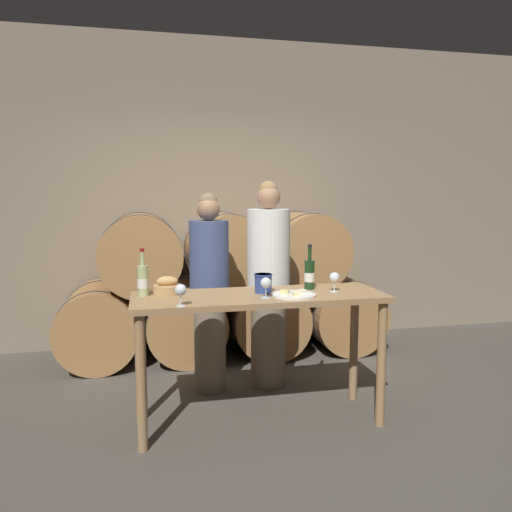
{
  "coord_description": "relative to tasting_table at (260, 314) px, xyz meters",
  "views": [
    {
      "loc": [
        -0.75,
        -3.27,
        1.6
      ],
      "look_at": [
        0.0,
        0.12,
        1.17
      ],
      "focal_mm": 35.0,
      "sensor_mm": 36.0,
      "label": 1
    }
  ],
  "objects": [
    {
      "name": "wine_glass_left",
      "position": [
        0.01,
        -0.13,
        0.24
      ],
      "size": [
        0.07,
        0.07,
        0.14
      ],
      "color": "white",
      "rests_on": "tasting_table"
    },
    {
      "name": "barrel_stack",
      "position": [
        -0.0,
        1.53,
        -0.12
      ],
      "size": [
        3.17,
        0.84,
        1.43
      ],
      "color": "#9E7042",
      "rests_on": "ground_plane"
    },
    {
      "name": "person_left",
      "position": [
        -0.26,
        0.66,
        0.05
      ],
      "size": [
        0.31,
        0.31,
        1.61
      ],
      "color": "#756651",
      "rests_on": "ground_plane"
    },
    {
      "name": "wine_glass_far_left",
      "position": [
        -0.55,
        -0.25,
        0.24
      ],
      "size": [
        0.07,
        0.07,
        0.14
      ],
      "color": "white",
      "rests_on": "tasting_table"
    },
    {
      "name": "wine_bottle_red",
      "position": [
        0.39,
        0.11,
        0.25
      ],
      "size": [
        0.07,
        0.07,
        0.32
      ],
      "color": "#193819",
      "rests_on": "tasting_table"
    },
    {
      "name": "stone_wall_back",
      "position": [
        0.0,
        2.07,
        0.82
      ],
      "size": [
        10.0,
        0.12,
        3.2
      ],
      "color": "gray",
      "rests_on": "ground_plane"
    },
    {
      "name": "bread_basket",
      "position": [
        -0.62,
        0.15,
        0.19
      ],
      "size": [
        0.19,
        0.19,
        0.12
      ],
      "color": "tan",
      "rests_on": "tasting_table"
    },
    {
      "name": "cheese_plate",
      "position": [
        0.21,
        -0.11,
        0.15
      ],
      "size": [
        0.29,
        0.29,
        0.04
      ],
      "color": "white",
      "rests_on": "tasting_table"
    },
    {
      "name": "wine_bottle_white",
      "position": [
        -0.78,
        0.12,
        0.25
      ],
      "size": [
        0.07,
        0.07,
        0.32
      ],
      "color": "#ADBC7F",
      "rests_on": "tasting_table"
    },
    {
      "name": "person_right",
      "position": [
        0.22,
        0.66,
        0.09
      ],
      "size": [
        0.35,
        0.35,
        1.7
      ],
      "color": "#756651",
      "rests_on": "ground_plane"
    },
    {
      "name": "ground_plane",
      "position": [
        0.0,
        0.0,
        -0.78
      ],
      "size": [
        10.0,
        10.0,
        0.0
      ],
      "primitive_type": "plane",
      "color": "#4C473F"
    },
    {
      "name": "blue_crock",
      "position": [
        0.04,
        0.05,
        0.21
      ],
      "size": [
        0.13,
        0.13,
        0.13
      ],
      "color": "navy",
      "rests_on": "tasting_table"
    },
    {
      "name": "wine_glass_center",
      "position": [
        0.53,
        -0.02,
        0.24
      ],
      "size": [
        0.07,
        0.07,
        0.14
      ],
      "color": "white",
      "rests_on": "tasting_table"
    },
    {
      "name": "tasting_table",
      "position": [
        0.0,
        0.0,
        0.0
      ],
      "size": [
        1.73,
        0.58,
        0.92
      ],
      "color": "#99754C",
      "rests_on": "ground_plane"
    }
  ]
}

